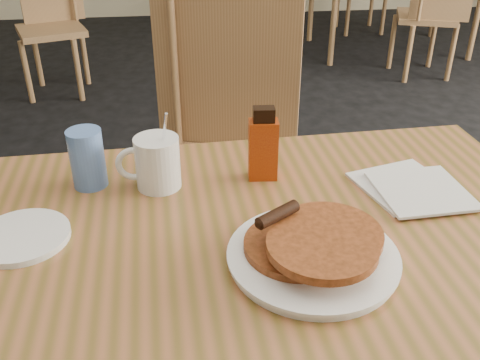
# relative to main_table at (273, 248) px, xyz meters

# --- Properties ---
(main_table) EXTENTS (1.21, 0.85, 0.75)m
(main_table) POSITION_rel_main_table_xyz_m (0.00, 0.00, 0.00)
(main_table) COLOR #A06039
(main_table) RESTS_ON floor
(chair_main_far) EXTENTS (0.58, 0.58, 1.03)m
(chair_main_far) POSITION_rel_main_table_xyz_m (-0.00, 0.74, -0.09)
(chair_main_far) COLOR #9F774B
(chair_main_far) RESTS_ON floor
(chair_neighbor_near) EXTENTS (0.50, 0.51, 0.87)m
(chair_neighbor_near) POSITION_rel_main_table_xyz_m (1.62, 2.81, -0.19)
(chair_neighbor_near) COLOR #9F774B
(chair_neighbor_near) RESTS_ON floor
(chair_wall_extra) EXTENTS (0.51, 0.52, 0.88)m
(chair_wall_extra) POSITION_rel_main_table_xyz_m (-0.96, 2.90, -0.18)
(chair_wall_extra) COLOR #9F774B
(chair_wall_extra) RESTS_ON floor
(pancake_plate) EXTENTS (0.29, 0.29, 0.08)m
(pancake_plate) POSITION_rel_main_table_xyz_m (0.05, -0.10, 0.07)
(pancake_plate) COLOR white
(pancake_plate) RESTS_ON main_table
(coffee_mug) EXTENTS (0.13, 0.09, 0.17)m
(coffee_mug) POSITION_rel_main_table_xyz_m (-0.21, 0.18, 0.10)
(coffee_mug) COLOR white
(coffee_mug) RESTS_ON main_table
(syrup_bottle) EXTENTS (0.06, 0.04, 0.16)m
(syrup_bottle) POSITION_rel_main_table_xyz_m (0.01, 0.19, 0.12)
(syrup_bottle) COLOR maroon
(syrup_bottle) RESTS_ON main_table
(napkin_stack) EXTENTS (0.22, 0.23, 0.01)m
(napkin_stack) POSITION_rel_main_table_xyz_m (0.31, 0.10, 0.05)
(napkin_stack) COLOR silver
(napkin_stack) RESTS_ON main_table
(blue_tumbler) EXTENTS (0.08, 0.08, 0.12)m
(blue_tumbler) POSITION_rel_main_table_xyz_m (-0.35, 0.20, 0.11)
(blue_tumbler) COLOR #547CC6
(blue_tumbler) RESTS_ON main_table
(side_saucer) EXTENTS (0.21, 0.21, 0.01)m
(side_saucer) POSITION_rel_main_table_xyz_m (-0.45, 0.02, 0.05)
(side_saucer) COLOR white
(side_saucer) RESTS_ON main_table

